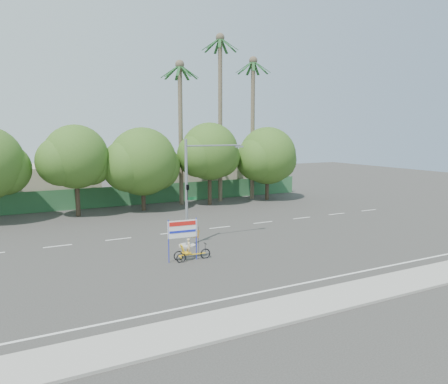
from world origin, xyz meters
name	(u,v)px	position (x,y,z in m)	size (l,w,h in m)	color
ground	(251,257)	(0.00, 0.00, 0.00)	(120.00, 120.00, 0.00)	#33302D
sidewalk_near	(338,297)	(0.00, -7.50, 0.06)	(50.00, 2.40, 0.12)	gray
fence	(143,195)	(0.00, 21.50, 1.00)	(38.00, 0.08, 2.00)	#336B3D
building_left	(33,186)	(-10.00, 26.00, 2.00)	(12.00, 8.00, 4.00)	#BAAC94
building_right	(195,179)	(8.00, 26.00, 1.80)	(14.00, 8.00, 3.60)	#BAAC94
tree_left	(75,159)	(-7.05, 18.00, 5.06)	(6.66, 5.60, 8.07)	#473828
tree_center	(142,164)	(-1.05, 18.00, 4.47)	(7.62, 6.40, 7.85)	#473828
tree_right	(209,154)	(5.95, 18.00, 5.24)	(6.90, 5.80, 8.36)	#473828
tree_far_right	(267,157)	(12.95, 18.00, 4.64)	(7.38, 6.20, 7.94)	#473828
palm_tall	(220,102)	(8.00, 19.50, 10.46)	(3.73, 3.79, 17.45)	#70604C
palm_mid	(253,113)	(12.00, 19.50, 9.40)	(3.73, 3.79, 15.45)	#70604C
palm_short	(180,117)	(3.50, 19.50, 8.86)	(3.73, 3.79, 14.45)	#70604C
traffic_signal	(191,202)	(-2.20, 3.98, 2.92)	(4.72, 1.10, 7.00)	gray
trike_billboard	(187,243)	(-3.75, 1.07, 1.02)	(2.58, 0.67, 2.54)	black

